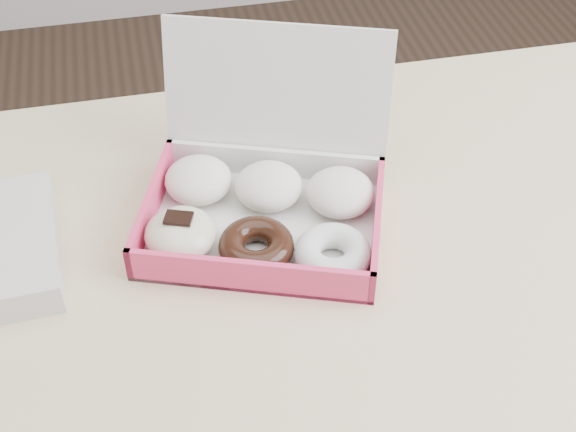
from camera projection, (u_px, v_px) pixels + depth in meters
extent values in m
cube|color=tan|center=(343.00, 292.00, 0.88)|extent=(1.20, 0.80, 0.04)
cylinder|color=tan|center=(573.00, 240.00, 1.47)|extent=(0.05, 0.05, 0.71)
cube|color=silver|center=(263.00, 228.00, 0.92)|extent=(0.32, 0.27, 0.01)
cube|color=#E13464|center=(249.00, 277.00, 0.84)|extent=(0.25, 0.10, 0.04)
cube|color=silver|center=(275.00, 164.00, 0.98)|extent=(0.25, 0.10, 0.04)
cube|color=#E13464|center=(152.00, 206.00, 0.92)|extent=(0.07, 0.19, 0.04)
cube|color=#E13464|center=(377.00, 226.00, 0.90)|extent=(0.07, 0.19, 0.04)
cube|color=silver|center=(276.00, 104.00, 0.94)|extent=(0.27, 0.13, 0.19)
ellipsoid|color=silver|center=(198.00, 180.00, 0.95)|extent=(0.10, 0.10, 0.04)
ellipsoid|color=silver|center=(269.00, 186.00, 0.94)|extent=(0.10, 0.10, 0.04)
ellipsoid|color=silver|center=(340.00, 192.00, 0.93)|extent=(0.10, 0.10, 0.04)
ellipsoid|color=beige|center=(181.00, 234.00, 0.88)|extent=(0.10, 0.10, 0.04)
cube|color=black|center=(178.00, 218.00, 0.86)|extent=(0.04, 0.03, 0.00)
torus|color=black|center=(256.00, 246.00, 0.88)|extent=(0.11, 0.11, 0.03)
torus|color=silver|center=(333.00, 253.00, 0.87)|extent=(0.11, 0.11, 0.03)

